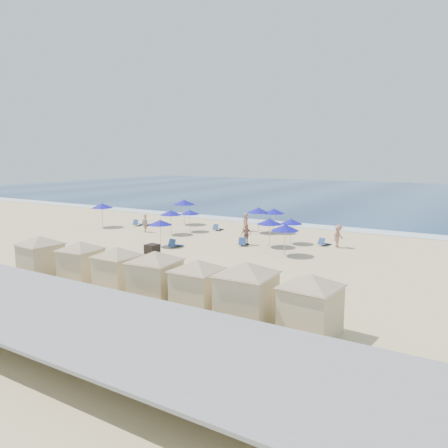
{
  "coord_description": "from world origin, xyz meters",
  "views": [
    {
      "loc": [
        18.72,
        -25.19,
        6.95
      ],
      "look_at": [
        1.33,
        3.0,
        1.74
      ],
      "focal_mm": 35.0,
      "sensor_mm": 36.0,
      "label": 1
    }
  ],
  "objects": [
    {
      "name": "ground",
      "position": [
        0.0,
        0.0,
        0.0
      ],
      "size": [
        160.0,
        160.0,
        0.0
      ],
      "primitive_type": "plane",
      "color": "#D7BF88",
      "rests_on": "ground"
    },
    {
      "name": "ocean",
      "position": [
        0.0,
        55.0,
        0.03
      ],
      "size": [
        160.0,
        80.0,
        0.06
      ],
      "primitive_type": "cube",
      "color": "navy",
      "rests_on": "ground"
    },
    {
      "name": "surf_line",
      "position": [
        0.0,
        15.5,
        0.04
      ],
      "size": [
        160.0,
        2.5,
        0.08
      ],
      "primitive_type": "cube",
      "color": "white",
      "rests_on": "ground"
    },
    {
      "name": "seawall",
      "position": [
        0.0,
        -13.5,
        0.65
      ],
      "size": [
        160.0,
        6.1,
        1.22
      ],
      "color": "gray",
      "rests_on": "ground"
    },
    {
      "name": "trash_bin",
      "position": [
        -1.21,
        -2.46,
        0.41
      ],
      "size": [
        0.89,
        0.89,
        0.83
      ],
      "primitive_type": "cube",
      "rotation": [
        0.0,
        0.0,
        -0.08
      ],
      "color": "black",
      "rests_on": "ground"
    },
    {
      "name": "cabana_0",
      "position": [
        -2.98,
        -10.0,
        1.55
      ],
      "size": [
        4.29,
        4.29,
        2.7
      ],
      "color": "beige",
      "rests_on": "ground"
    },
    {
      "name": "cabana_1",
      "position": [
        -0.23,
        -9.45,
        1.46
      ],
      "size": [
        4.07,
        4.07,
        2.56
      ],
      "color": "beige",
      "rests_on": "ground"
    },
    {
      "name": "cabana_2",
      "position": [
        2.67,
        -9.55,
        1.48
      ],
      "size": [
        4.11,
        4.11,
        2.58
      ],
      "color": "beige",
      "rests_on": "ground"
    },
    {
      "name": "cabana_3",
      "position": [
        5.33,
        -9.76,
        1.57
      ],
      "size": [
        4.35,
        4.35,
        2.74
      ],
      "color": "beige",
      "rests_on": "ground"
    },
    {
      "name": "cabana_4",
      "position": [
        7.78,
        -9.72,
        1.49
      ],
      "size": [
        4.15,
        4.15,
        2.6
      ],
      "color": "beige",
      "rests_on": "ground"
    },
    {
      "name": "cabana_5",
      "position": [
        10.35,
        -9.83,
        1.65
      ],
      "size": [
        4.6,
        4.6,
        2.89
      ],
      "color": "beige",
      "rests_on": "ground"
    },
    {
      "name": "cabana_6",
      "position": [
        13.08,
        -9.66,
        1.55
      ],
      "size": [
        4.3,
        4.3,
        2.71
      ],
      "color": "beige",
      "rests_on": "ground"
    },
    {
      "name": "umbrella_0",
      "position": [
        -13.69,
        4.62,
        2.1
      ],
      "size": [
        2.13,
        2.13,
        2.42
      ],
      "color": "#A5A8AD",
      "rests_on": "ground"
    },
    {
      "name": "umbrella_1",
      "position": [
        -7.87,
        10.17,
        2.26
      ],
      "size": [
        2.29,
        2.29,
        2.61
      ],
      "color": "#A5A8AD",
      "rests_on": "ground"
    },
    {
      "name": "umbrella_2",
      "position": [
        -4.86,
        7.05,
        1.79
      ],
      "size": [
        1.82,
        1.82,
        2.07
      ],
      "color": "#A5A8AD",
      "rests_on": "ground"
    },
    {
      "name": "umbrella_3",
      "position": [
        -5.42,
        4.96,
        1.94
      ],
      "size": [
        1.97,
        1.97,
        2.24
      ],
      "color": "#A5A8AD",
      "rests_on": "ground"
    },
    {
      "name": "umbrella_4",
      "position": [
        -2.92,
        0.5,
        1.85
      ],
      "size": [
        1.88,
        1.88,
        2.14
      ],
      "color": "#A5A8AD",
      "rests_on": "ground"
    },
    {
      "name": "umbrella_5",
      "position": [
        0.78,
        9.82,
        2.05
      ],
      "size": [
        2.08,
        2.08,
        2.36
      ],
      "color": "#A5A8AD",
      "rests_on": "ground"
    },
    {
      "name": "umbrella_6",
      "position": [
        4.36,
        4.72,
        1.95
      ],
      "size": [
        1.98,
        1.98,
        2.25
      ],
      "color": "#A5A8AD",
      "rests_on": "ground"
    },
    {
      "name": "umbrella_7",
      "position": [
        2.01,
        10.51,
        1.98
      ],
      "size": [
        2.0,
        2.0,
        2.28
      ],
      "color": "#A5A8AD",
      "rests_on": "ground"
    },
    {
      "name": "umbrella_8",
      "position": [
        5.31,
        6.73,
        1.77
      ],
      "size": [
        1.8,
        1.8,
        2.05
      ],
      "color": "#A5A8AD",
      "rests_on": "ground"
    },
    {
      "name": "umbrella_9",
      "position": [
        6.59,
        2.6,
        1.98
      ],
      "size": [
        2.01,
        2.01,
        2.29
      ],
      "color": "#A5A8AD",
      "rests_on": "ground"
    },
    {
      "name": "beach_chair_0",
      "position": [
        -11.27,
        6.95,
        0.23
      ],
      "size": [
        0.54,
        1.21,
        0.66
      ],
      "color": "navy",
      "rests_on": "ground"
    },
    {
      "name": "beach_chair_1",
      "position": [
        -10.56,
        7.47,
        0.22
      ],
      "size": [
        0.62,
        1.2,
        0.64
      ],
      "color": "navy",
      "rests_on": "ground"
    },
    {
      "name": "beach_chair_2",
      "position": [
        -2.95,
        8.79,
        0.22
      ],
      "size": [
        0.62,
        1.21,
        0.64
      ],
      "color": "navy",
      "rests_on": "ground"
    },
    {
      "name": "beach_chair_3",
      "position": [
        -1.66,
        0.66,
        0.24
      ],
      "size": [
        0.57,
        1.28,
        0.7
      ],
      "color": "navy",
      "rests_on": "ground"
    },
    {
      "name": "beach_chair_4",
      "position": [
        2.46,
        4.01,
        0.24
      ],
      "size": [
        0.94,
        1.39,
        0.7
      ],
      "color": "navy",
      "rests_on": "ground"
    },
    {
      "name": "beach_chair_5",
      "position": [
        7.83,
        7.31,
        0.22
      ],
      "size": [
        0.87,
        1.28,
        0.65
      ],
      "color": "navy",
      "rests_on": "ground"
    },
    {
      "name": "beachgoer_0",
      "position": [
        -8.17,
        4.59,
        0.82
      ],
      "size": [
        0.69,
        0.71,
        1.65
      ],
      "primitive_type": "imported",
      "rotation": [
        0.0,
        0.0,
        5.4
      ],
      "color": "#AB735F",
      "rests_on": "ground"
    },
    {
      "name": "beachgoer_1",
      "position": [
        2.51,
        4.41,
        0.82
      ],
      "size": [
        0.76,
        1.04,
        1.64
      ],
      "primitive_type": "imported",
      "rotation": [
        0.0,
        0.0,
        1.15
      ],
      "color": "#AB735F",
      "rests_on": "ground"
    },
    {
      "name": "beachgoer_2",
      "position": [
        8.98,
        7.17,
        0.88
      ],
      "size": [
        0.9,
        1.25,
        1.75
      ],
      "primitive_type": "imported",
      "rotation": [
        0.0,
        0.0,
        1.34
      ],
      "color": "#AB735F",
      "rests_on": "ground"
    },
    {
      "name": "beachgoer_3",
      "position": [
        -0.63,
        10.0,
        0.83
      ],
      "size": [
        0.92,
        0.97,
        1.67
      ],
      "primitive_type": "imported",
      "rotation": [
        0.0,
        0.0,
        5.37
      ],
      "color": "#AB735F",
      "rests_on": "ground"
    }
  ]
}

